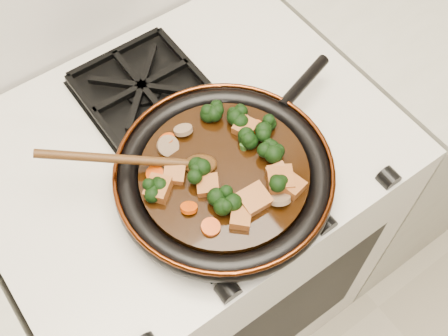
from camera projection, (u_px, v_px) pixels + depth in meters
stove at (194, 241)px, 1.42m from camera, size 0.76×0.60×0.90m
burner_grate_front at (227, 192)px, 0.97m from camera, size 0.23×0.23×0.03m
burner_grate_back at (142, 89)px, 1.08m from camera, size 0.23×0.23×0.03m
skillet at (225, 175)px, 0.95m from camera, size 0.49×0.37×0.05m
braising_sauce at (224, 174)px, 0.94m from camera, size 0.29×0.29×0.02m
tofu_cube_0 at (241, 218)px, 0.88m from camera, size 0.05×0.05×0.02m
tofu_cube_1 at (174, 175)px, 0.92m from camera, size 0.05×0.05×0.02m
tofu_cube_2 at (254, 200)px, 0.90m from camera, size 0.05×0.05×0.03m
tofu_cube_3 at (278, 175)px, 0.92m from camera, size 0.04×0.04×0.02m
tofu_cube_4 at (245, 128)px, 0.97m from camera, size 0.05×0.05×0.02m
tofu_cube_5 at (280, 180)px, 0.92m from camera, size 0.06×0.06×0.03m
tofu_cube_6 at (292, 186)px, 0.91m from camera, size 0.04×0.04×0.02m
tofu_cube_7 at (208, 186)px, 0.91m from camera, size 0.05×0.05×0.02m
tofu_cube_8 at (158, 189)px, 0.91m from camera, size 0.06×0.06×0.03m
broccoli_floret_0 at (244, 145)px, 0.95m from camera, size 0.08×0.08×0.06m
broccoli_floret_1 at (212, 111)px, 0.99m from camera, size 0.09×0.08×0.07m
broccoli_floret_2 at (264, 129)px, 0.96m from camera, size 0.09×0.08×0.08m
broccoli_floret_3 at (272, 152)px, 0.94m from camera, size 0.07×0.07×0.07m
broccoli_floret_4 at (197, 169)px, 0.92m from camera, size 0.09×0.08×0.07m
broccoli_floret_5 at (274, 183)px, 0.91m from camera, size 0.08×0.07×0.06m
broccoli_floret_6 at (223, 202)px, 0.89m from camera, size 0.08×0.10×0.08m
broccoli_floret_7 at (239, 117)px, 0.98m from camera, size 0.07×0.08×0.06m
broccoli_floret_8 at (155, 190)px, 0.90m from camera, size 0.08×0.08×0.06m
carrot_coin_0 at (211, 227)px, 0.88m from camera, size 0.03×0.03×0.01m
carrot_coin_1 at (167, 140)px, 0.96m from camera, size 0.03×0.03×0.02m
carrot_coin_2 at (256, 127)px, 0.97m from camera, size 0.03×0.03×0.01m
carrot_coin_3 at (189, 208)px, 0.89m from camera, size 0.03×0.03×0.02m
carrot_coin_4 at (155, 174)px, 0.93m from camera, size 0.03×0.03×0.02m
mushroom_slice_0 at (280, 200)px, 0.90m from camera, size 0.05×0.04×0.03m
mushroom_slice_1 at (242, 120)px, 0.98m from camera, size 0.04×0.04×0.02m
mushroom_slice_2 at (168, 146)px, 0.95m from camera, size 0.04×0.04×0.03m
mushroom_slice_3 at (183, 130)px, 0.97m from camera, size 0.04×0.04×0.02m
wooden_spoon at (153, 161)px, 0.92m from camera, size 0.15×0.11×0.27m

